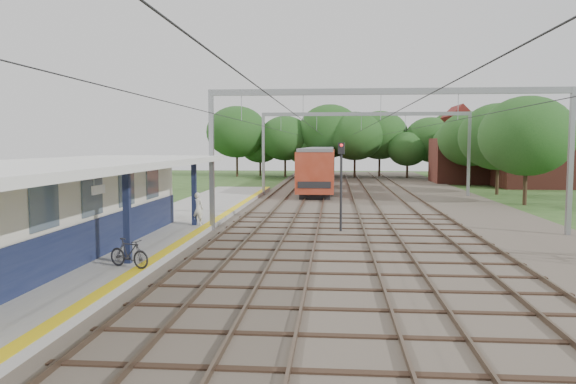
{
  "coord_description": "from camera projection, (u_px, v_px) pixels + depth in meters",
  "views": [
    {
      "loc": [
        1.05,
        -12.17,
        4.36
      ],
      "look_at": [
        -1.65,
        19.99,
        1.6
      ],
      "focal_mm": 35.0,
      "sensor_mm": 36.0,
      "label": 1
    }
  ],
  "objects": [
    {
      "name": "house_near",
      "position": [
        535.0,
        158.0,
        56.21
      ],
      "size": [
        7.0,
        6.12,
        7.89
      ],
      "color": "brown",
      "rests_on": "ground"
    },
    {
      "name": "house_far",
      "position": [
        469.0,
        154.0,
        62.56
      ],
      "size": [
        8.0,
        6.12,
        8.66
      ],
      "color": "brown",
      "rests_on": "ground"
    },
    {
      "name": "yellow_stripe",
      "position": [
        203.0,
        228.0,
        26.84
      ],
      "size": [
        0.45,
        52.0,
        0.01
      ],
      "primitive_type": "cube",
      "color": "yellow",
      "rests_on": "platform"
    },
    {
      "name": "ground",
      "position": [
        287.0,
        339.0,
        12.54
      ],
      "size": [
        160.0,
        160.0,
        0.0
      ],
      "primitive_type": "plane",
      "color": "#2D4C1E",
      "rests_on": "ground"
    },
    {
      "name": "rail_tracks",
      "position": [
        341.0,
        200.0,
        42.18
      ],
      "size": [
        11.8,
        88.0,
        0.15
      ],
      "color": "brown",
      "rests_on": "ballast_bed"
    },
    {
      "name": "platform",
      "position": [
        157.0,
        231.0,
        27.05
      ],
      "size": [
        5.0,
        52.0,
        0.35
      ],
      "primitive_type": "cube",
      "color": "gray",
      "rests_on": "ground"
    },
    {
      "name": "ballast_bed",
      "position": [
        374.0,
        202.0,
        41.99
      ],
      "size": [
        18.0,
        90.0,
        0.1
      ],
      "primitive_type": "cube",
      "color": "#473D33",
      "rests_on": "ground"
    },
    {
      "name": "canopy",
      "position": [
        72.0,
        165.0,
        18.83
      ],
      "size": [
        6.4,
        20.0,
        3.44
      ],
      "color": "#121939",
      "rests_on": "platform"
    },
    {
      "name": "bicycle",
      "position": [
        129.0,
        253.0,
        18.19
      ],
      "size": [
        1.66,
        1.02,
        0.96
      ],
      "primitive_type": "imported",
      "rotation": [
        0.0,
        0.0,
        1.19
      ],
      "color": "black",
      "rests_on": "platform"
    },
    {
      "name": "catenary_system",
      "position": [
        371.0,
        127.0,
        36.89
      ],
      "size": [
        17.22,
        88.0,
        7.0
      ],
      "color": "gray",
      "rests_on": "ground"
    },
    {
      "name": "person",
      "position": [
        197.0,
        209.0,
        27.81
      ],
      "size": [
        0.64,
        0.45,
        1.64
      ],
      "primitive_type": "imported",
      "rotation": [
        0.0,
        0.0,
        3.04
      ],
      "color": "silver",
      "rests_on": "platform"
    },
    {
      "name": "train",
      "position": [
        321.0,
        164.0,
        60.57
      ],
      "size": [
        2.99,
        37.22,
        3.92
      ],
      "color": "black",
      "rests_on": "ballast_bed"
    },
    {
      "name": "signal_post",
      "position": [
        341.0,
        176.0,
        27.27
      ],
      "size": [
        0.33,
        0.29,
        4.43
      ],
      "rotation": [
        0.0,
        0.0,
        -0.17
      ],
      "color": "black",
      "rests_on": "ground"
    },
    {
      "name": "station_building",
      "position": [
        56.0,
        209.0,
        20.05
      ],
      "size": [
        3.41,
        18.0,
        3.4
      ],
      "color": "beige",
      "rests_on": "platform"
    },
    {
      "name": "tree_band",
      "position": [
        358.0,
        140.0,
        68.51
      ],
      "size": [
        31.72,
        30.88,
        8.82
      ],
      "color": "#382619",
      "rests_on": "ground"
    }
  ]
}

